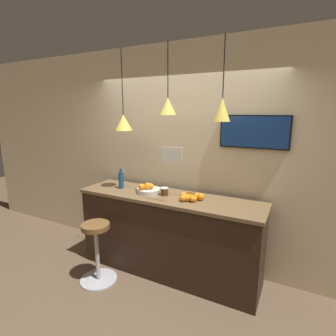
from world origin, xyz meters
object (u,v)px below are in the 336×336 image
object	(u,v)px
spread_jar	(164,191)
fruit_bowl	(148,189)
juice_bottle	(121,180)
mounted_tv	(254,132)
bar_stool	(97,247)

from	to	relation	value
spread_jar	fruit_bowl	bearing A→B (deg)	-177.67
fruit_bowl	juice_bottle	distance (m)	0.44
spread_jar	mounted_tv	world-z (taller)	mounted_tv
fruit_bowl	mounted_tv	size ratio (longest dim) A/B	0.39
bar_stool	mounted_tv	world-z (taller)	mounted_tv
bar_stool	juice_bottle	distance (m)	0.89
juice_bottle	mounted_tv	xyz separation A→B (m)	(1.62, 0.36, 0.67)
spread_jar	mounted_tv	distance (m)	1.26
fruit_bowl	juice_bottle	bearing A→B (deg)	178.76
bar_stool	juice_bottle	world-z (taller)	juice_bottle
fruit_bowl	spread_jar	distance (m)	0.23
juice_bottle	spread_jar	distance (m)	0.66
bar_stool	fruit_bowl	world-z (taller)	fruit_bowl
bar_stool	juice_bottle	bearing A→B (deg)	92.84
bar_stool	mounted_tv	bearing A→B (deg)	30.12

